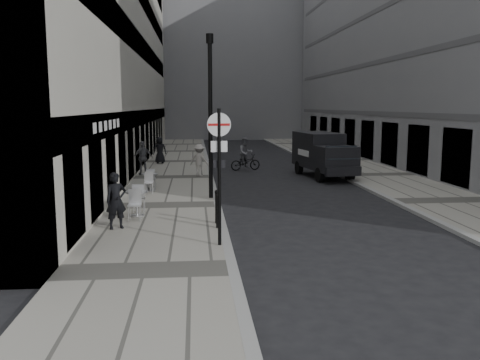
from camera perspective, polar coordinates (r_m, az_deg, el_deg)
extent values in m
plane|color=black|center=(9.38, 0.44, -15.59)|extent=(120.00, 120.00, 0.00)
cube|color=gray|center=(26.82, -7.56, 0.24)|extent=(4.00, 60.00, 0.12)
cube|color=gray|center=(28.54, 15.09, 0.51)|extent=(4.00, 60.00, 0.12)
cube|color=#B4B1A3|center=(33.83, -14.47, 16.92)|extent=(4.00, 45.00, 18.00)
cube|color=slate|center=(36.74, 19.74, 17.58)|extent=(6.00, 45.00, 20.00)
cube|color=slate|center=(64.97, -3.13, 14.68)|extent=(24.00, 16.00, 22.00)
imported|color=black|center=(15.71, -13.74, -2.27)|extent=(0.74, 0.63, 1.71)
cylinder|color=black|center=(13.32, -2.34, 0.23)|extent=(0.09, 0.09, 3.61)
cylinder|color=white|center=(13.20, -2.38, 6.24)|extent=(0.62, 0.08, 0.62)
cube|color=#B21414|center=(13.18, -2.37, 6.23)|extent=(0.57, 0.06, 0.06)
cube|color=white|center=(13.26, -2.37, 3.79)|extent=(0.43, 0.06, 0.29)
cylinder|color=black|center=(20.26, -3.34, 6.69)|extent=(0.17, 0.17, 6.21)
cylinder|color=black|center=(20.41, -3.42, 15.58)|extent=(0.29, 0.29, 0.36)
cylinder|color=black|center=(16.06, -2.58, -3.11)|extent=(0.13, 0.13, 1.00)
cylinder|color=black|center=(15.45, -2.47, -3.62)|extent=(0.13, 0.13, 0.97)
cylinder|color=black|center=(25.74, 8.95, 0.57)|extent=(0.35, 0.77, 0.74)
cylinder|color=black|center=(26.38, 12.24, 0.67)|extent=(0.35, 0.77, 0.74)
cylinder|color=black|center=(28.66, 6.63, 1.40)|extent=(0.35, 0.77, 0.74)
cylinder|color=black|center=(29.24, 9.65, 1.48)|extent=(0.35, 0.77, 0.74)
cube|color=black|center=(28.15, 8.74, 3.41)|extent=(2.28, 3.55, 1.85)
cube|color=black|center=(25.88, 10.74, 2.32)|extent=(2.06, 1.90, 1.30)
cube|color=#1E2328|center=(25.21, 11.39, 2.99)|extent=(1.65, 0.54, 0.68)
imported|color=black|center=(30.15, 0.61, 2.00)|extent=(1.92, 1.09, 0.95)
imported|color=slate|center=(30.09, 0.61, 3.10)|extent=(1.02, 0.89, 1.80)
imported|color=#5C5C61|center=(27.67, -10.84, 2.43)|extent=(1.15, 0.81, 1.82)
imported|color=#AEA7A1|center=(26.93, -4.59, 2.25)|extent=(1.25, 1.06, 1.68)
imported|color=black|center=(33.13, -8.99, 3.34)|extent=(0.91, 0.67, 1.71)
cylinder|color=silver|center=(17.53, -11.47, -3.91)|extent=(0.48, 0.48, 0.03)
cylinder|color=silver|center=(17.45, -11.51, -2.62)|extent=(0.07, 0.07, 0.81)
cylinder|color=silver|center=(17.38, -11.54, -1.30)|extent=(0.77, 0.77, 0.03)
cylinder|color=silver|center=(22.51, -10.06, -1.17)|extent=(0.44, 0.44, 0.03)
cylinder|color=silver|center=(22.45, -10.08, -0.26)|extent=(0.06, 0.06, 0.74)
cylinder|color=silver|center=(22.40, -10.11, 0.68)|extent=(0.70, 0.70, 0.03)
cylinder|color=silver|center=(22.88, -9.98, -1.02)|extent=(0.39, 0.39, 0.03)
cylinder|color=silver|center=(22.83, -10.00, -0.23)|extent=(0.05, 0.05, 0.65)
cylinder|color=silver|center=(22.78, -10.02, 0.58)|extent=(0.62, 0.62, 0.03)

